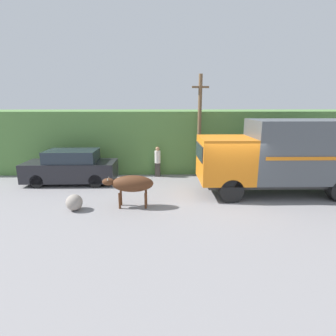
{
  "coord_description": "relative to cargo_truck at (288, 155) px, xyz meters",
  "views": [
    {
      "loc": [
        -2.89,
        -10.65,
        4.02
      ],
      "look_at": [
        -2.64,
        -0.06,
        1.42
      ],
      "focal_mm": 28.0,
      "sensor_mm": 36.0,
      "label": 1
    }
  ],
  "objects": [
    {
      "name": "ground_plane",
      "position": [
        -2.71,
        -0.62,
        -1.83
      ],
      "size": [
        60.0,
        60.0,
        0.0
      ],
      "primitive_type": "plane",
      "color": "gray"
    },
    {
      "name": "cargo_truck",
      "position": [
        0.0,
        0.0,
        0.0
      ],
      "size": [
        7.48,
        2.29,
        3.36
      ],
      "rotation": [
        0.0,
        0.0,
        -0.04
      ],
      "color": "#2D2D2D",
      "rests_on": "ground_plane"
    },
    {
      "name": "building_backdrop",
      "position": [
        -6.74,
        4.99,
        -0.27
      ],
      "size": [
        5.66,
        2.7,
        3.09
      ],
      "color": "#B2BCAD",
      "rests_on": "ground_plane"
    },
    {
      "name": "hillside_embankment",
      "position": [
        -2.71,
        6.39,
        -0.03
      ],
      "size": [
        32.0,
        5.77,
        3.6
      ],
      "color": "#568442",
      "rests_on": "ground_plane"
    },
    {
      "name": "parked_suv",
      "position": [
        -10.28,
        1.94,
        -1.0
      ],
      "size": [
        4.6,
        1.72,
        1.74
      ],
      "rotation": [
        0.0,
        0.0,
        -0.04
      ],
      "color": "#232328",
      "rests_on": "ground_plane"
    },
    {
      "name": "utility_pole",
      "position": [
        -3.54,
        3.13,
        1.07
      ],
      "size": [
        0.9,
        0.2,
        5.55
      ],
      "color": "brown",
      "rests_on": "ground_plane"
    },
    {
      "name": "brown_cow",
      "position": [
        -6.81,
        -1.39,
        -0.87
      ],
      "size": [
        2.01,
        0.66,
        1.3
      ],
      "rotation": [
        0.0,
        0.0,
        -0.09
      ],
      "color": "#512D19",
      "rests_on": "ground_plane"
    },
    {
      "name": "pedestrian_on_hill",
      "position": [
        -5.84,
        3.11,
        -0.89
      ],
      "size": [
        0.39,
        0.39,
        1.71
      ],
      "rotation": [
        0.0,
        0.0,
        2.94
      ],
      "color": "#38332D",
      "rests_on": "ground_plane"
    },
    {
      "name": "roadside_rock",
      "position": [
        -9.0,
        -1.67,
        -1.52
      ],
      "size": [
        0.63,
        0.63,
        0.63
      ],
      "color": "gray",
      "rests_on": "ground_plane"
    }
  ]
}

